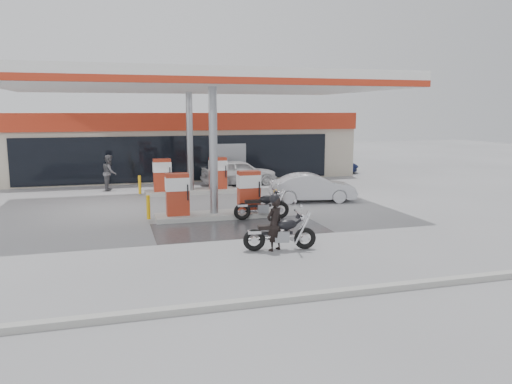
# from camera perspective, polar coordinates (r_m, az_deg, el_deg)

# --- Properties ---
(ground) EXTENTS (90.00, 90.00, 0.00)m
(ground) POSITION_cam_1_polar(r_m,az_deg,el_deg) (17.59, -3.53, -4.24)
(ground) COLOR gray
(ground) RESTS_ON ground
(wet_patch) EXTENTS (6.00, 3.00, 0.00)m
(wet_patch) POSITION_cam_1_polar(r_m,az_deg,el_deg) (17.70, -1.94, -4.14)
(wet_patch) COLOR #4C4C4F
(wet_patch) RESTS_ON ground
(drain_cover) EXTENTS (0.70, 0.70, 0.01)m
(drain_cover) POSITION_cam_1_polar(r_m,az_deg,el_deg) (16.28, 4.94, -5.35)
(drain_cover) COLOR #38383A
(drain_cover) RESTS_ON ground
(kerb) EXTENTS (28.00, 0.25, 0.15)m
(kerb) POSITION_cam_1_polar(r_m,az_deg,el_deg) (11.13, 4.47, -11.96)
(kerb) COLOR gray
(kerb) RESTS_ON ground
(store_building) EXTENTS (22.00, 8.22, 4.00)m
(store_building) POSITION_cam_1_polar(r_m,az_deg,el_deg) (32.92, -9.59, 5.47)
(store_building) COLOR #BAAD9C
(store_building) RESTS_ON ground
(canopy) EXTENTS (16.00, 10.02, 5.51)m
(canopy) POSITION_cam_1_polar(r_m,az_deg,el_deg) (22.05, -6.54, 12.23)
(canopy) COLOR silver
(canopy) RESTS_ON ground
(pump_island_near) EXTENTS (5.14, 1.30, 1.78)m
(pump_island_near) POSITION_cam_1_polar(r_m,az_deg,el_deg) (19.36, -4.83, -0.87)
(pump_island_near) COLOR #9E9E99
(pump_island_near) RESTS_ON ground
(pump_island_far) EXTENTS (5.14, 1.30, 1.78)m
(pump_island_far) POSITION_cam_1_polar(r_m,az_deg,el_deg) (25.21, -7.48, 1.44)
(pump_island_far) COLOR #9E9E99
(pump_island_far) RESTS_ON ground
(main_motorcycle) EXTENTS (2.20, 0.84, 1.13)m
(main_motorcycle) POSITION_cam_1_polar(r_m,az_deg,el_deg) (14.85, 2.88, -4.78)
(main_motorcycle) COLOR black
(main_motorcycle) RESTS_ON ground
(biker_main) EXTENTS (0.70, 0.62, 1.61)m
(biker_main) POSITION_cam_1_polar(r_m,az_deg,el_deg) (14.74, 2.13, -3.66)
(biker_main) COLOR black
(biker_main) RESTS_ON ground
(parked_motorcycle) EXTENTS (2.18, 0.83, 1.12)m
(parked_motorcycle) POSITION_cam_1_polar(r_m,az_deg,el_deg) (19.05, 0.76, -1.66)
(parked_motorcycle) COLOR black
(parked_motorcycle) RESTS_ON ground
(sedan_white) EXTENTS (4.35, 2.09, 1.44)m
(sedan_white) POSITION_cam_1_polar(r_m,az_deg,el_deg) (27.94, -1.94, 2.29)
(sedan_white) COLOR silver
(sedan_white) RESTS_ON ground
(attendant) EXTENTS (0.78, 0.96, 1.85)m
(attendant) POSITION_cam_1_polar(r_m,az_deg,el_deg) (27.19, -16.39, 2.16)
(attendant) COLOR #515055
(attendant) RESTS_ON ground
(hatchback_silver) EXTENTS (4.07, 2.06, 1.28)m
(hatchback_silver) POSITION_cam_1_polar(r_m,az_deg,el_deg) (22.90, 6.46, 0.50)
(hatchback_silver) COLOR #B5B7BE
(hatchback_silver) RESTS_ON ground
(parked_car_left) EXTENTS (4.72, 2.72, 1.29)m
(parked_car_left) POSITION_cam_1_polar(r_m,az_deg,el_deg) (30.91, -17.45, 2.40)
(parked_car_left) COLOR #A3A7AB
(parked_car_left) RESTS_ON ground
(parked_car_right) EXTENTS (4.69, 3.03, 1.20)m
(parked_car_right) POSITION_cam_1_polar(r_m,az_deg,el_deg) (33.79, 7.97, 3.21)
(parked_car_right) COLOR navy
(parked_car_right) RESTS_ON ground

